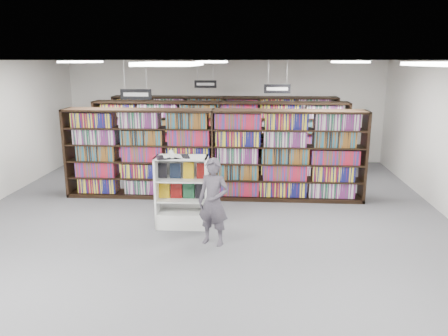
# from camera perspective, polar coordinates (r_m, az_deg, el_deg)

# --- Properties ---
(floor) EXTENTS (12.00, 12.00, 0.00)m
(floor) POSITION_cam_1_polar(r_m,az_deg,el_deg) (8.63, -2.63, -7.88)
(floor) COLOR #535458
(floor) RESTS_ON ground
(ceiling) EXTENTS (10.00, 12.00, 0.10)m
(ceiling) POSITION_cam_1_polar(r_m,az_deg,el_deg) (8.01, -2.89, 13.90)
(ceiling) COLOR white
(ceiling) RESTS_ON wall_back
(wall_back) EXTENTS (10.00, 0.10, 3.20)m
(wall_back) POSITION_cam_1_polar(r_m,az_deg,el_deg) (14.08, 0.09, 7.41)
(wall_back) COLOR silver
(wall_back) RESTS_ON ground
(bookshelf_row_near) EXTENTS (7.00, 0.60, 2.10)m
(bookshelf_row_near) POSITION_cam_1_polar(r_m,az_deg,el_deg) (10.23, -1.42, 1.78)
(bookshelf_row_near) COLOR black
(bookshelf_row_near) RESTS_ON floor
(bookshelf_row_mid) EXTENTS (7.00, 0.60, 2.10)m
(bookshelf_row_mid) POSITION_cam_1_polar(r_m,az_deg,el_deg) (12.18, -0.54, 3.76)
(bookshelf_row_mid) COLOR black
(bookshelf_row_mid) RESTS_ON floor
(bookshelf_row_far) EXTENTS (7.00, 0.60, 2.10)m
(bookshelf_row_far) POSITION_cam_1_polar(r_m,az_deg,el_deg) (13.85, 0.01, 5.01)
(bookshelf_row_far) COLOR black
(bookshelf_row_far) RESTS_ON floor
(aisle_sign_left) EXTENTS (0.65, 0.02, 0.80)m
(aisle_sign_left) POSITION_cam_1_polar(r_m,az_deg,el_deg) (9.30, -11.44, 9.53)
(aisle_sign_left) COLOR #B2B2B7
(aisle_sign_left) RESTS_ON ceiling
(aisle_sign_right) EXTENTS (0.65, 0.02, 0.80)m
(aisle_sign_right) POSITION_cam_1_polar(r_m,az_deg,el_deg) (10.99, 6.97, 10.34)
(aisle_sign_right) COLOR #B2B2B7
(aisle_sign_right) RESTS_ON ceiling
(aisle_sign_center) EXTENTS (0.65, 0.02, 0.80)m
(aisle_sign_center) POSITION_cam_1_polar(r_m,az_deg,el_deg) (13.05, -2.44, 10.98)
(aisle_sign_center) COLOR #B2B2B7
(aisle_sign_center) RESTS_ON ceiling
(troffer_front_center) EXTENTS (0.60, 1.20, 0.04)m
(troffer_front_center) POSITION_cam_1_polar(r_m,az_deg,el_deg) (5.04, -7.02, 13.34)
(troffer_front_center) COLOR white
(troffer_front_center) RESTS_ON ceiling
(troffer_front_right) EXTENTS (0.60, 1.20, 0.04)m
(troffer_front_right) POSITION_cam_1_polar(r_m,az_deg,el_deg) (5.36, 27.15, 11.98)
(troffer_front_right) COLOR white
(troffer_front_right) RESTS_ON ceiling
(troffer_back_left) EXTENTS (0.60, 1.20, 0.04)m
(troffer_back_left) POSITION_cam_1_polar(r_m,az_deg,el_deg) (10.71, -18.14, 13.04)
(troffer_back_left) COLOR white
(troffer_back_left) RESTS_ON ceiling
(troffer_back_center) EXTENTS (0.60, 1.20, 0.04)m
(troffer_back_center) POSITION_cam_1_polar(r_m,az_deg,el_deg) (10.00, -1.50, 13.69)
(troffer_back_center) COLOR white
(troffer_back_center) RESTS_ON ceiling
(troffer_back_right) EXTENTS (0.60, 1.20, 0.04)m
(troffer_back_right) POSITION_cam_1_polar(r_m,az_deg,el_deg) (10.16, 16.07, 13.17)
(troffer_back_right) COLOR white
(troffer_back_right) RESTS_ON ceiling
(endcap_display) EXTENTS (1.02, 0.52, 1.41)m
(endcap_display) POSITION_cam_1_polar(r_m,az_deg,el_deg) (8.64, -5.42, -4.54)
(endcap_display) COLOR white
(endcap_display) RESTS_ON floor
(open_book) EXTENTS (0.68, 0.50, 0.13)m
(open_book) POSITION_cam_1_polar(r_m,az_deg,el_deg) (8.31, -6.76, 1.61)
(open_book) COLOR black
(open_book) RESTS_ON endcap_display
(shopper) EXTENTS (0.66, 0.54, 1.56)m
(shopper) POSITION_cam_1_polar(r_m,az_deg,el_deg) (7.68, -1.40, -4.45)
(shopper) COLOR #4F4953
(shopper) RESTS_ON floor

